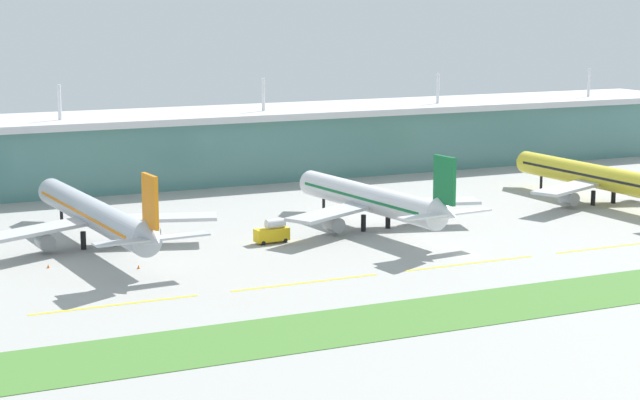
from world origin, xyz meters
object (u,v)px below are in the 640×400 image
Objects in this scene: airliner_center at (372,199)px; airliner_far_middle at (600,177)px; airliner_near_middle at (96,215)px; safety_cone_nose_front at (48,266)px; safety_cone_left_wingtip at (139,267)px; fuel_truck at (273,232)px.

airliner_center is 64.90m from airliner_far_middle.
airliner_near_middle and airliner_center have the same top height.
airliner_near_middle is at bearing 177.91° from airliner_far_middle.
airliner_far_middle is at bearing 4.20° from safety_cone_nose_front.
airliner_near_middle reaches higher than safety_cone_left_wingtip.
airliner_near_middle is at bearing 96.23° from safety_cone_left_wingtip.
safety_cone_left_wingtip is at bearing -165.93° from airliner_center.
airliner_center is (58.56, -8.00, -0.01)m from airliner_near_middle.
fuel_truck reaches higher than safety_cone_left_wingtip.
safety_cone_nose_front is (-71.17, -6.51, -6.09)m from airliner_center.
safety_cone_nose_front is at bearing -177.05° from fuel_truck.
airliner_near_middle is at bearing 172.22° from airliner_center.
safety_cone_left_wingtip is at bearing -83.77° from airliner_near_middle.
airliner_far_middle reaches higher than safety_cone_left_wingtip.
airliner_far_middle is at bearing 8.26° from safety_cone_left_wingtip.
airliner_near_middle reaches higher than fuel_truck.
airliner_center is 0.90× the size of airliner_far_middle.
airliner_near_middle is 1.08× the size of airliner_far_middle.
airliner_center and airliner_far_middle have the same top height.
fuel_truck is at bearing -19.98° from airliner_near_middle.
airliner_far_middle is at bearing -2.09° from airliner_near_middle.
airliner_center is 85.88× the size of safety_cone_nose_front.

